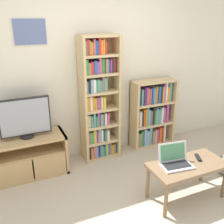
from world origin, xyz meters
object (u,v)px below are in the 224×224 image
object	(u,v)px
remote_near_laptop	(198,157)
laptop	(175,160)
bookshelf_tall	(98,101)
bookshelf_short	(151,114)
tv_stand	(31,156)
cat	(224,165)
coffee_table	(188,168)
television	(25,118)

from	to	relation	value
remote_near_laptop	laptop	bearing A→B (deg)	-155.73
bookshelf_tall	bookshelf_short	distance (m)	1.01
bookshelf_tall	remote_near_laptop	size ratio (longest dim) A/B	11.28
tv_stand	laptop	xyz separation A→B (m)	(1.48, -1.20, 0.24)
bookshelf_short	cat	bearing A→B (deg)	-68.23
bookshelf_short	remote_near_laptop	distance (m)	1.33
tv_stand	laptop	distance (m)	1.92
tv_stand	bookshelf_tall	world-z (taller)	bookshelf_tall
bookshelf_tall	laptop	world-z (taller)	bookshelf_tall
bookshelf_tall	coffee_table	size ratio (longest dim) A/B	2.00
tv_stand	remote_near_laptop	bearing A→B (deg)	-33.37
television	bookshelf_short	bearing A→B (deg)	2.76
television	cat	distance (m)	2.79
television	bookshelf_tall	xyz separation A→B (m)	(1.04, 0.08, 0.07)
coffee_table	laptop	world-z (taller)	laptop
cat	remote_near_laptop	bearing A→B (deg)	-137.03
bookshelf_tall	coffee_table	xyz separation A→B (m)	(0.59, -1.36, -0.50)
bookshelf_tall	remote_near_laptop	bearing A→B (deg)	-58.75
bookshelf_short	remote_near_laptop	xyz separation A→B (m)	(-0.16, -1.32, -0.08)
bookshelf_tall	remote_near_laptop	world-z (taller)	bookshelf_tall
tv_stand	bookshelf_short	xyz separation A→B (m)	(1.98, 0.12, 0.27)
coffee_table	remote_near_laptop	bearing A→B (deg)	16.28
bookshelf_short	remote_near_laptop	size ratio (longest dim) A/B	6.84
television	cat	size ratio (longest dim) A/B	1.37
tv_stand	bookshelf_tall	distance (m)	1.21
television	bookshelf_short	world-z (taller)	bookshelf_short
tv_stand	television	world-z (taller)	television
television	bookshelf_tall	distance (m)	1.05
bookshelf_short	cat	world-z (taller)	bookshelf_short
television	remote_near_laptop	size ratio (longest dim) A/B	3.96
cat	bookshelf_tall	bearing A→B (deg)	171.56
bookshelf_short	remote_near_laptop	world-z (taller)	bookshelf_short
bookshelf_short	coffee_table	xyz separation A→B (m)	(-0.36, -1.38, -0.15)
television	bookshelf_tall	size ratio (longest dim) A/B	0.35
cat	laptop	bearing A→B (deg)	-141.28
tv_stand	cat	bearing A→B (deg)	-23.47
remote_near_laptop	bookshelf_short	bearing A→B (deg)	107.68
tv_stand	television	xyz separation A→B (m)	(-0.01, 0.02, 0.55)
tv_stand	bookshelf_tall	xyz separation A→B (m)	(1.03, 0.10, 0.62)
bookshelf_tall	cat	world-z (taller)	bookshelf_tall
bookshelf_short	coffee_table	size ratio (longest dim) A/B	1.22
bookshelf_tall	television	bearing A→B (deg)	-175.74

